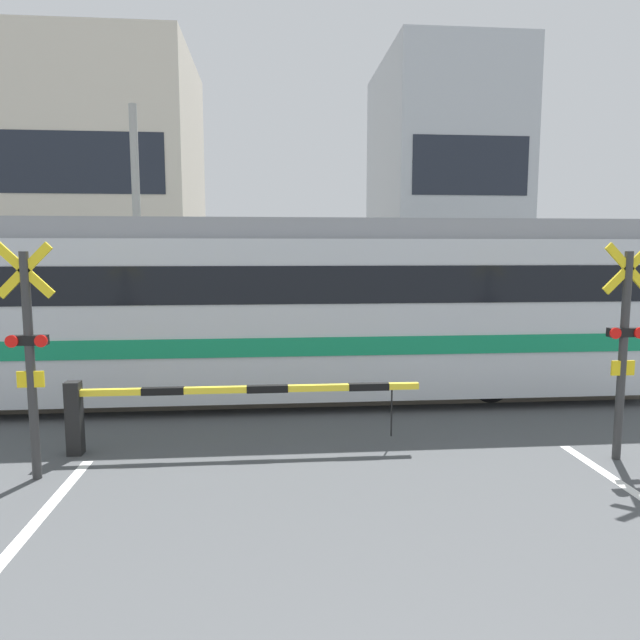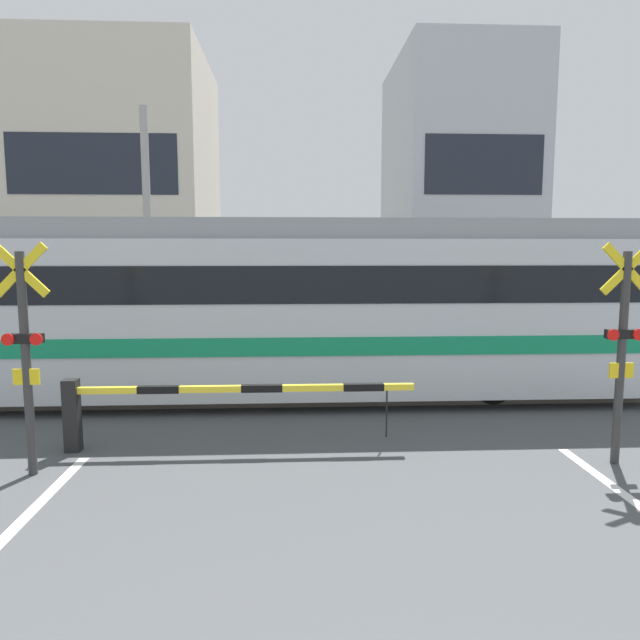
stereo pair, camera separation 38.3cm
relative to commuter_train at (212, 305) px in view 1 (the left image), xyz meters
The scene contains 11 objects.
rail_track_near 2.75m from the commuter_train, 19.93° to the right, with size 50.00×0.10×0.08m.
rail_track_far 2.75m from the commuter_train, 19.93° to the left, with size 50.00×0.10×0.08m.
commuter_train is the anchor object (origin of this frame).
crossing_barrier_near 3.08m from the commuter_train, 93.10° to the right, with size 4.96×0.20×1.04m.
crossing_barrier_far 5.31m from the commuter_train, 37.64° to the left, with size 4.96×0.20×1.04m.
crossing_signal_left 4.15m from the commuter_train, 116.27° to the right, with size 0.68×0.15×2.94m.
crossing_signal_right 6.88m from the commuter_train, 32.68° to the right, with size 0.68×0.15×2.94m.
pedestrian 6.49m from the commuter_train, 79.01° to the left, with size 0.38×0.23×1.78m.
building_left_of_street 15.43m from the commuter_train, 111.69° to the left, with size 7.14×7.50×10.69m.
building_right_of_street 16.77m from the commuter_train, 58.46° to the left, with size 5.25×7.50×10.83m.
utility_pole_streetside 6.43m from the commuter_train, 114.48° to the left, with size 0.22×0.22×6.80m.
Camera 1 is at (-0.89, -0.83, 2.84)m, focal length 32.00 mm.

